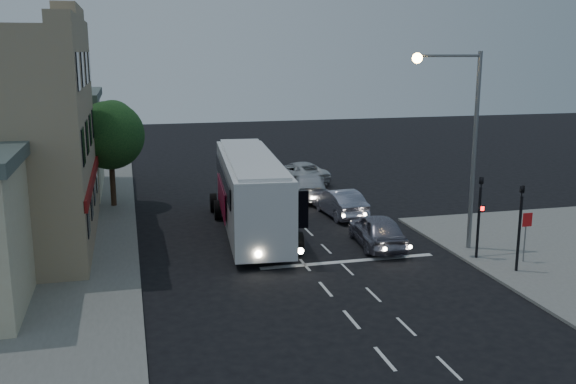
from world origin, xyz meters
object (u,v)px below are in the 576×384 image
object	(u,v)px
car_sedan_a	(340,203)
regulatory_sign	(526,229)
car_sedan_c	(299,172)
streetlight	(463,128)
street_tree	(110,132)
car_suv	(377,230)
car_sedan_b	(309,186)
traffic_signal_side	(520,217)
traffic_signal_main	(480,207)
tour_bus	(250,190)

from	to	relation	value
car_sedan_a	regulatory_sign	size ratio (longest dim) A/B	2.13
car_sedan_a	car_sedan_c	distance (m)	9.76
streetlight	street_tree	distance (m)	20.19
car_suv	car_sedan_a	size ratio (longest dim) A/B	1.00
car_suv	regulatory_sign	xyz separation A→B (m)	(5.23, -4.04, 0.80)
car_sedan_b	traffic_signal_side	world-z (taller)	traffic_signal_side
car_sedan_b	regulatory_sign	distance (m)	15.80
traffic_signal_main	traffic_signal_side	xyz separation A→B (m)	(0.70, -1.98, 0.00)
traffic_signal_side	street_tree	distance (m)	23.24
car_sedan_b	street_tree	bearing A→B (deg)	9.98
car_sedan_a	car_sedan_c	world-z (taller)	car_sedan_a
car_sedan_b	streetlight	world-z (taller)	streetlight
traffic_signal_main	regulatory_sign	world-z (taller)	traffic_signal_main
car_sedan_b	traffic_signal_main	distance (m)	14.38
car_suv	car_sedan_b	distance (m)	10.74
tour_bus	car_sedan_c	xyz separation A→B (m)	(5.72, 11.51, -1.40)
traffic_signal_main	car_sedan_b	bearing A→B (deg)	105.56
car_sedan_b	street_tree	size ratio (longest dim) A/B	0.85
car_suv	street_tree	bearing A→B (deg)	-37.21
car_sedan_a	tour_bus	bearing A→B (deg)	13.82
car_sedan_b	traffic_signal_side	distance (m)	16.46
car_sedan_c	traffic_signal_side	size ratio (longest dim) A/B	1.29
car_suv	car_sedan_b	xyz separation A→B (m)	(-0.30, 10.74, -0.04)
car_suv	traffic_signal_main	distance (m)	4.92
car_sedan_a	streetlight	xyz separation A→B (m)	(3.14, -7.55, 4.96)
car_sedan_c	regulatory_sign	distance (m)	20.34
tour_bus	streetlight	xyz separation A→B (m)	(8.58, -5.80, 3.59)
tour_bus	car_sedan_b	world-z (taller)	tour_bus
car_suv	car_sedan_a	distance (m)	5.95
car_sedan_b	streetlight	bearing A→B (deg)	118.45
street_tree	car_sedan_b	bearing A→B (deg)	-2.31
car_sedan_a	street_tree	world-z (taller)	street_tree
streetlight	car_sedan_b	bearing A→B (deg)	106.16
car_sedan_a	regulatory_sign	bearing A→B (deg)	113.02
tour_bus	car_sedan_b	distance (m)	8.35
car_sedan_b	traffic_signal_side	bearing A→B (deg)	118.35
car_suv	car_sedan_c	xyz separation A→B (m)	(0.42, 15.71, -0.06)
traffic_signal_main	streetlight	bearing A→B (deg)	100.20
traffic_signal_side	streetlight	size ratio (longest dim) A/B	0.46
car_sedan_c	streetlight	bearing A→B (deg)	85.84
traffic_signal_main	regulatory_sign	distance (m)	2.14
car_sedan_a	traffic_signal_side	size ratio (longest dim) A/B	1.14
traffic_signal_side	street_tree	world-z (taller)	street_tree
regulatory_sign	street_tree	xyz separation A→B (m)	(-17.51, 15.26, 2.90)
car_sedan_b	traffic_signal_main	world-z (taller)	traffic_signal_main
car_suv	car_sedan_b	size ratio (longest dim) A/B	0.89
traffic_signal_side	tour_bus	bearing A→B (deg)	136.04
tour_bus	traffic_signal_side	size ratio (longest dim) A/B	3.19
streetlight	street_tree	xyz separation A→B (m)	(-15.55, 12.82, -1.23)
regulatory_sign	street_tree	size ratio (longest dim) A/B	0.35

